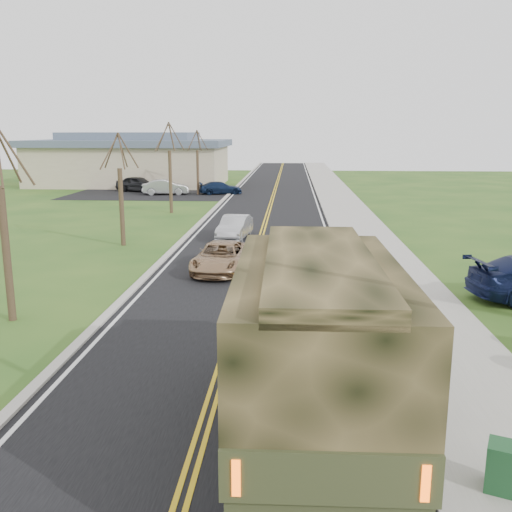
# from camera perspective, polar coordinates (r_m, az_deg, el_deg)

# --- Properties ---
(road) EXTENTS (8.00, 120.00, 0.01)m
(road) POSITION_cam_1_polar(r_m,az_deg,el_deg) (46.90, 1.51, 5.30)
(road) COLOR black
(road) RESTS_ON ground
(curb_right) EXTENTS (0.30, 120.00, 0.12)m
(curb_right) POSITION_cam_1_polar(r_m,az_deg,el_deg) (46.92, 6.60, 5.29)
(curb_right) COLOR #9E998E
(curb_right) RESTS_ON ground
(sidewalk_right) EXTENTS (3.20, 120.00, 0.10)m
(sidewalk_right) POSITION_cam_1_polar(r_m,az_deg,el_deg) (47.05, 8.74, 5.24)
(sidewalk_right) COLOR #9E998E
(sidewalk_right) RESTS_ON ground
(curb_left) EXTENTS (0.30, 120.00, 0.10)m
(curb_left) POSITION_cam_1_polar(r_m,az_deg,el_deg) (47.22, -3.55, 5.38)
(curb_left) COLOR #9E998E
(curb_left) RESTS_ON ground
(bare_tree_a) EXTENTS (1.93, 2.26, 6.08)m
(bare_tree_a) POSITION_cam_1_polar(r_m,az_deg,el_deg) (18.92, -23.82, 1.69)
(bare_tree_a) COLOR #38281C
(bare_tree_a) RESTS_ON ground
(bare_tree_b) EXTENTS (1.83, 2.14, 5.73)m
(bare_tree_b) POSITION_cam_1_polar(r_m,az_deg,el_deg) (29.99, -13.34, 5.70)
(bare_tree_b) COLOR #38281C
(bare_tree_b) RESTS_ON ground
(bare_tree_c) EXTENTS (2.04, 2.39, 6.42)m
(bare_tree_c) POSITION_cam_1_polar(r_m,az_deg,el_deg) (41.54, -8.58, 8.09)
(bare_tree_c) COLOR #38281C
(bare_tree_c) RESTS_ON ground
(bare_tree_d) EXTENTS (1.88, 2.20, 5.91)m
(bare_tree_d) POSITION_cam_1_polar(r_m,az_deg,el_deg) (53.32, -5.86, 8.84)
(bare_tree_d) COLOR #38281C
(bare_tree_d) RESTS_ON ground
(commercial_building) EXTENTS (25.50, 21.50, 5.65)m
(commercial_building) POSITION_cam_1_polar(r_m,az_deg,el_deg) (65.01, -12.35, 9.37)
(commercial_building) COLOR tan
(commercial_building) RESTS_ON ground
(military_truck) EXTENTS (2.79, 7.70, 3.82)m
(military_truck) POSITION_cam_1_polar(r_m,az_deg,el_deg) (10.44, 5.93, -7.91)
(military_truck) COLOR black
(military_truck) RESTS_ON ground
(suv_champagne) EXTENTS (2.30, 4.51, 1.22)m
(suv_champagne) POSITION_cam_1_polar(r_m,az_deg,el_deg) (23.98, -3.53, -0.12)
(suv_champagne) COLOR #A17E5B
(suv_champagne) RESTS_ON ground
(sedan_silver) EXTENTS (1.78, 3.97, 1.26)m
(sedan_silver) POSITION_cam_1_polar(r_m,az_deg,el_deg) (31.31, -2.15, 2.89)
(sedan_silver) COLOR #B3B4B8
(sedan_silver) RESTS_ON ground
(utility_box_near) EXTENTS (0.75, 0.69, 0.80)m
(utility_box_near) POSITION_cam_1_polar(r_m,az_deg,el_deg) (10.57, 23.75, -18.82)
(utility_box_near) COLOR #1A4A26
(utility_box_near) RESTS_ON sidewalk_right
(lot_car_dark) EXTENTS (4.74, 3.04, 1.50)m
(lot_car_dark) POSITION_cam_1_polar(r_m,az_deg,el_deg) (57.05, -11.69, 7.07)
(lot_car_dark) COLOR black
(lot_car_dark) RESTS_ON ground
(lot_car_silver) EXTENTS (4.44, 2.13, 1.40)m
(lot_car_silver) POSITION_cam_1_polar(r_m,az_deg,el_deg) (53.89, -9.03, 6.82)
(lot_car_silver) COLOR #A2A2A6
(lot_car_silver) RESTS_ON ground
(lot_car_navy) EXTENTS (4.33, 2.70, 1.17)m
(lot_car_navy) POSITION_cam_1_polar(r_m,az_deg,el_deg) (53.82, -3.58, 6.81)
(lot_car_navy) COLOR #0F1C38
(lot_car_navy) RESTS_ON ground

